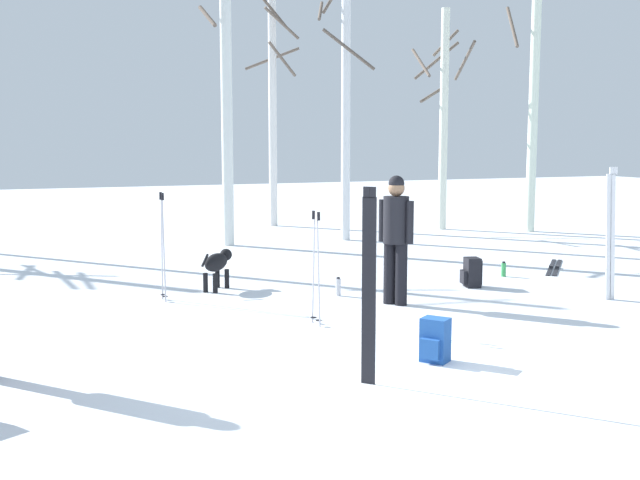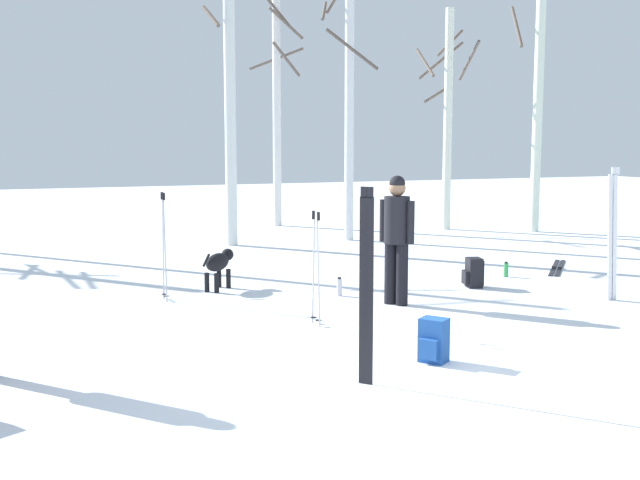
% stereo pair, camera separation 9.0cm
% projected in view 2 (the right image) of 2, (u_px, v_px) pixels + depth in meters
% --- Properties ---
extents(ground_plane, '(60.00, 60.00, 0.00)m').
position_uv_depth(ground_plane, '(380.00, 366.00, 7.72)').
color(ground_plane, white).
extents(person_2, '(0.34, 0.46, 1.72)m').
position_uv_depth(person_2, '(397.00, 231.00, 10.46)').
color(person_2, black).
rests_on(person_2, ground_plane).
extents(dog, '(0.62, 0.71, 0.57)m').
position_uv_depth(dog, '(219.00, 263.00, 11.58)').
color(dog, black).
rests_on(dog, ground_plane).
extents(ski_pair_planted_0, '(0.20, 0.05, 1.81)m').
position_uv_depth(ski_pair_planted_0, '(613.00, 235.00, 10.73)').
color(ski_pair_planted_0, white).
rests_on(ski_pair_planted_0, ground_plane).
extents(ski_pair_planted_1, '(0.10, 0.11, 1.78)m').
position_uv_depth(ski_pair_planted_1, '(366.00, 287.00, 7.05)').
color(ski_pair_planted_1, black).
rests_on(ski_pair_planted_1, ground_plane).
extents(ski_pair_lying_0, '(1.31, 1.44, 0.05)m').
position_uv_depth(ski_pair_lying_0, '(557.00, 268.00, 13.52)').
color(ski_pair_lying_0, black).
rests_on(ski_pair_lying_0, ground_plane).
extents(ski_poles_0, '(0.07, 0.26, 1.35)m').
position_uv_depth(ski_poles_0, '(316.00, 264.00, 9.34)').
color(ski_poles_0, '#B2B2BC').
rests_on(ski_poles_0, ground_plane).
extents(ski_poles_1, '(0.07, 0.24, 1.48)m').
position_uv_depth(ski_poles_1, '(164.00, 243.00, 10.75)').
color(ski_poles_1, '#B2B2BC').
rests_on(ski_poles_1, ground_plane).
extents(backpack_1, '(0.32, 0.30, 0.44)m').
position_uv_depth(backpack_1, '(473.00, 273.00, 11.77)').
color(backpack_1, black).
rests_on(backpack_1, ground_plane).
extents(backpack_2, '(0.34, 0.34, 0.44)m').
position_uv_depth(backpack_2, '(433.00, 341.00, 7.83)').
color(backpack_2, '#1E4C99').
rests_on(backpack_2, ground_plane).
extents(water_bottle_0, '(0.07, 0.07, 0.24)m').
position_uv_depth(water_bottle_0, '(506.00, 270.00, 12.67)').
color(water_bottle_0, green).
rests_on(water_bottle_0, ground_plane).
extents(water_bottle_1, '(0.07, 0.07, 0.27)m').
position_uv_depth(water_bottle_1, '(339.00, 287.00, 11.14)').
color(water_bottle_1, silver).
rests_on(water_bottle_1, ground_plane).
extents(birch_tree_2, '(1.14, 1.23, 7.61)m').
position_uv_depth(birch_tree_2, '(230.00, 53.00, 15.95)').
color(birch_tree_2, silver).
rests_on(birch_tree_2, ground_plane).
extents(birch_tree_3, '(1.35, 1.50, 6.03)m').
position_uv_depth(birch_tree_3, '(277.00, 99.00, 19.70)').
color(birch_tree_3, silver).
rests_on(birch_tree_3, ground_plane).
extents(birch_tree_4, '(1.12, 1.46, 5.59)m').
position_uv_depth(birch_tree_4, '(349.00, 105.00, 16.89)').
color(birch_tree_4, silver).
rests_on(birch_tree_4, ground_plane).
extents(birch_tree_5, '(1.40, 1.32, 5.24)m').
position_uv_depth(birch_tree_5, '(447.00, 114.00, 18.98)').
color(birch_tree_5, silver).
rests_on(birch_tree_5, ground_plane).
extents(birch_tree_6, '(1.45, 1.48, 7.18)m').
position_uv_depth(birch_tree_6, '(538.00, 71.00, 18.36)').
color(birch_tree_6, silver).
rests_on(birch_tree_6, ground_plane).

